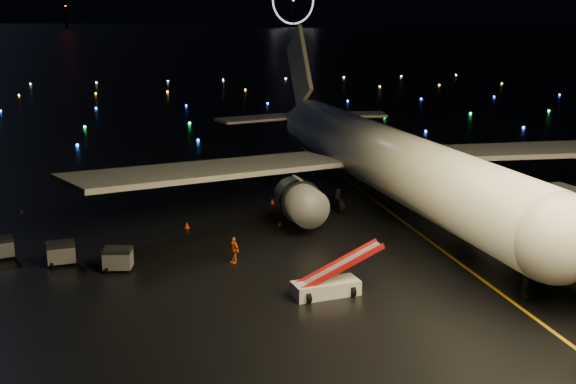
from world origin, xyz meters
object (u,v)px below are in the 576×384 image
object	(u,v)px
airliner	(374,119)
belt_loader	(326,273)
baggage_cart_0	(118,259)
baggage_cart_2	(0,248)
baggage_cart_1	(61,253)
crew_c	(233,250)

from	to	relation	value
airliner	belt_loader	size ratio (longest dim) A/B	8.98
baggage_cart_0	baggage_cart_2	size ratio (longest dim) A/B	1.04
belt_loader	baggage_cart_1	xyz separation A→B (m)	(-16.71, 9.77, -0.69)
crew_c	baggage_cart_2	world-z (taller)	crew_c
crew_c	baggage_cart_2	xyz separation A→B (m)	(-16.40, 4.76, -0.19)
baggage_cart_0	baggage_cart_1	size ratio (longest dim) A/B	1.00
belt_loader	airliner	bearing A→B (deg)	55.93
belt_loader	baggage_cart_2	xyz separation A→B (m)	(-21.14, 12.07, -0.73)
airliner	baggage_cart_2	size ratio (longest dim) A/B	30.57
crew_c	baggage_cart_2	size ratio (longest dim) A/B	1.06
belt_loader	baggage_cart_0	size ratio (longest dim) A/B	3.26
baggage_cart_0	belt_loader	bearing A→B (deg)	-19.30
baggage_cart_1	airliner	bearing A→B (deg)	14.66
baggage_cart_0	baggage_cart_2	xyz separation A→B (m)	(-8.36, 4.47, -0.03)
crew_c	baggage_cart_1	bearing A→B (deg)	-131.58
baggage_cart_2	baggage_cart_1	bearing A→B (deg)	-43.74
belt_loader	crew_c	xyz separation A→B (m)	(-4.75, 7.30, -0.54)
baggage_cart_0	baggage_cart_1	world-z (taller)	baggage_cart_1
belt_loader	crew_c	world-z (taller)	belt_loader
airliner	baggage_cart_1	size ratio (longest dim) A/B	29.14
airliner	baggage_cart_2	world-z (taller)	airliner
airliner	crew_c	bearing A→B (deg)	-142.37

